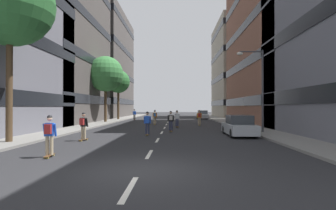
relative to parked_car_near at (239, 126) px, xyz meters
name	(u,v)px	position (x,y,z in m)	size (l,w,h in m)	color
ground_plane	(167,123)	(-5.80, 14.79, -0.70)	(153.10, 153.10, 0.00)	#28282B
sidewalk_left	(110,121)	(-14.15, 17.98, -0.63)	(2.70, 70.17, 0.14)	gray
sidewalk_right	(227,121)	(2.55, 17.98, -0.63)	(2.70, 70.17, 0.14)	gray
lane_markings	(167,123)	(-5.80, 14.77, -0.70)	(0.16, 57.20, 0.01)	silver
building_left_mid	(44,25)	(-21.94, 14.47, 12.22)	(13.00, 18.19, 25.66)	#4C4744
building_left_far	(96,66)	(-21.94, 36.39, 10.30)	(13.00, 21.49, 21.82)	#4C4744
building_right_mid	(294,31)	(10.34, 14.47, 11.17)	(13.00, 22.10, 23.56)	brown
building_right_far	(247,70)	(10.34, 36.39, 9.24)	(13.00, 16.54, 19.70)	#B2A893
parked_car_near	(239,126)	(0.00, 0.00, 0.00)	(1.82, 4.40, 1.52)	#B2B7BF
parked_car_mid	(202,115)	(0.00, 27.32, 0.00)	(1.82, 4.40, 1.52)	#B2B7BF
street_tree_near	(10,3)	(-14.15, -4.76, 7.41)	(4.99, 4.99, 10.49)	#4C3823
street_tree_mid	(106,74)	(-14.15, 15.66, 5.86)	(4.76, 4.76, 8.82)	#4C3823
street_tree_far	(118,82)	(-14.15, 23.45, 5.58)	(3.77, 3.77, 8.07)	#4C3823
streetlamp_right	(258,82)	(1.91, 1.69, 3.44)	(2.13, 0.30, 6.50)	#3F3F44
skater_0	(177,118)	(-4.53, 8.05, 0.29)	(0.56, 0.92, 1.78)	brown
skater_1	(134,114)	(-11.49, 23.51, 0.29)	(0.57, 0.92, 1.78)	brown
skater_2	(155,116)	(-7.18, 11.90, 0.32)	(0.54, 0.91, 1.78)	brown
skater_3	(49,133)	(-9.93, -8.60, 0.32)	(0.55, 0.92, 1.78)	brown
skater_4	(171,120)	(-5.08, 3.19, 0.32)	(0.55, 0.92, 1.78)	brown
skater_5	(83,125)	(-10.42, -3.20, 0.32)	(0.57, 0.92, 1.78)	brown
skater_6	(147,122)	(-6.77, 0.20, 0.29)	(0.53, 0.90, 1.78)	brown
skater_7	(199,117)	(-1.96, 10.87, 0.32)	(0.54, 0.91, 1.78)	brown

